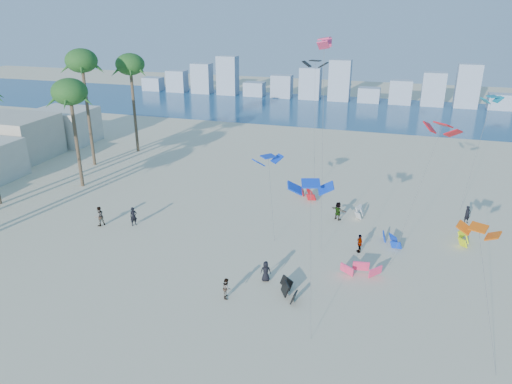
# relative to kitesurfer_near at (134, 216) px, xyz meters

# --- Properties ---
(ground) EXTENTS (220.00, 220.00, 0.00)m
(ground) POSITION_rel_kitesurfer_near_xyz_m (8.82, -15.43, -0.90)
(ground) COLOR beige
(ground) RESTS_ON ground
(ocean) EXTENTS (220.00, 220.00, 0.00)m
(ocean) POSITION_rel_kitesurfer_near_xyz_m (8.82, 56.57, -0.90)
(ocean) COLOR navy
(ocean) RESTS_ON ground
(kitesurfer_near) EXTENTS (0.75, 0.78, 1.80)m
(kitesurfer_near) POSITION_rel_kitesurfer_near_xyz_m (0.00, 0.00, 0.00)
(kitesurfer_near) COLOR black
(kitesurfer_near) RESTS_ON ground
(kitesurfer_mid) EXTENTS (0.80, 0.90, 1.53)m
(kitesurfer_mid) POSITION_rel_kitesurfer_near_xyz_m (12.42, -8.68, -0.13)
(kitesurfer_mid) COLOR gray
(kitesurfer_mid) RESTS_ON ground
(kitesurfers_far) EXTENTS (38.86, 16.39, 1.93)m
(kitesurfers_far) POSITION_rel_kitesurfer_near_xyz_m (19.12, 0.07, 0.01)
(kitesurfers_far) COLOR black
(kitesurfers_far) RESTS_ON ground
(grounded_kites) EXTENTS (16.90, 21.81, 1.01)m
(grounded_kites) POSITION_rel_kitesurfer_near_xyz_m (20.85, 2.21, -0.46)
(grounded_kites) COLOR black
(grounded_kites) RESTS_ON ground
(flying_kites) EXTENTS (29.29, 33.01, 17.38)m
(flying_kites) POSITION_rel_kitesurfer_near_xyz_m (22.69, 5.05, 9.55)
(flying_kites) COLOR #0B37C8
(flying_kites) RESTS_ON ground
(distant_skyline) EXTENTS (85.00, 3.00, 8.40)m
(distant_skyline) POSITION_rel_kitesurfer_near_xyz_m (7.63, 66.57, 2.19)
(distant_skyline) COLOR #9EADBF
(distant_skyline) RESTS_ON ground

